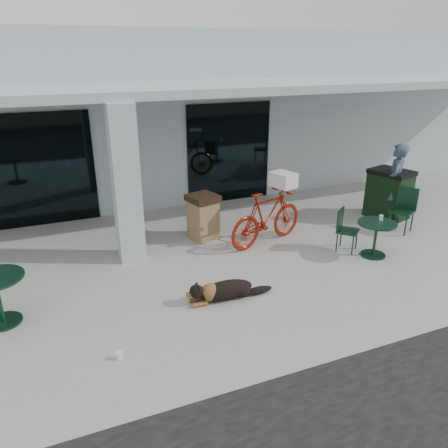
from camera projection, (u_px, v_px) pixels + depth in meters
name	position (u px, v px, depth m)	size (l,w,h in m)	color
ground	(245.00, 297.00, 7.60)	(80.00, 80.00, 0.00)	#AAA8A0
building	(135.00, 108.00, 14.05)	(22.00, 7.00, 4.50)	silver
storefront_glass_left	(33.00, 171.00, 10.24)	(2.80, 0.06, 2.70)	black
storefront_glass_right	(229.00, 153.00, 12.00)	(2.40, 0.06, 2.70)	black
column	(126.00, 185.00, 8.46)	(0.50, 0.50, 3.12)	silver
overhang	(178.00, 89.00, 9.49)	(22.00, 2.80, 0.18)	silver
bicycle	(267.00, 217.00, 9.49)	(0.57, 2.02, 1.22)	maroon
laundry_basket	(283.00, 180.00, 9.47)	(0.54, 0.40, 0.32)	white
dog	(226.00, 289.00, 7.48)	(1.14, 0.38, 0.38)	black
cup_near_dog	(119.00, 356.00, 6.06)	(0.09, 0.09, 0.11)	white
cafe_table_far	(375.00, 239.00, 8.99)	(0.79, 0.79, 0.74)	#133623
cafe_chair_far_a	(348.00, 230.00, 9.20)	(0.41, 0.45, 0.91)	#133623
cafe_chair_far_b	(402.00, 211.00, 10.13)	(0.47, 0.52, 1.05)	#133623
person	(394.00, 183.00, 10.68)	(0.71, 0.46, 1.94)	#3C4C64
cup_on_table	(381.00, 218.00, 8.96)	(0.08, 0.08, 0.11)	white
trash_receptacle	(203.00, 217.00, 9.77)	(0.61, 0.61, 1.03)	olive
wheeled_bin	(389.00, 194.00, 11.00)	(0.76, 0.97, 1.23)	black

